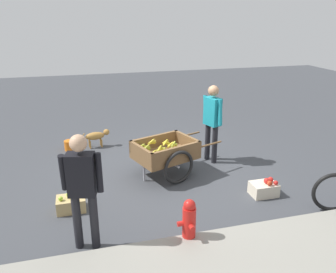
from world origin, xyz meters
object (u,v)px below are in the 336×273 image
(fruit_cart, at_px, (165,153))
(fire_hydrant, at_px, (189,222))
(dog, at_px, (97,136))
(plastic_bucket, at_px, (69,145))
(mixed_fruit_crate, at_px, (264,188))
(vendor_person, at_px, (212,117))
(bystander_person, at_px, (82,183))
(apple_crate, at_px, (71,203))

(fruit_cart, distance_m, fire_hydrant, 2.11)
(dog, xyz_separation_m, plastic_bucket, (0.62, 0.04, -0.16))
(dog, xyz_separation_m, mixed_fruit_crate, (-2.60, 3.01, -0.14))
(vendor_person, height_order, fire_hydrant, vendor_person)
(fire_hydrant, xyz_separation_m, mixed_fruit_crate, (-1.65, -0.91, -0.21))
(vendor_person, relative_size, dog, 2.40)
(bystander_person, bearing_deg, fire_hydrant, 167.63)
(plastic_bucket, bearing_deg, fruit_cart, 135.15)
(fruit_cart, xyz_separation_m, apple_crate, (1.74, 0.83, -0.31))
(apple_crate, bearing_deg, dog, -102.31)
(vendor_person, bearing_deg, apple_crate, 23.37)
(fruit_cart, bearing_deg, dog, -57.43)
(fruit_cart, xyz_separation_m, mixed_fruit_crate, (-1.43, 1.19, -0.32))
(apple_crate, bearing_deg, fire_hydrant, 140.19)
(fire_hydrant, height_order, apple_crate, fire_hydrant)
(apple_crate, bearing_deg, fruit_cart, -154.54)
(fruit_cart, xyz_separation_m, plastic_bucket, (1.79, -1.78, -0.33))
(dog, bearing_deg, bystander_person, 84.17)
(fire_hydrant, bearing_deg, apple_crate, -39.81)
(plastic_bucket, distance_m, apple_crate, 2.61)
(apple_crate, distance_m, bystander_person, 1.29)
(dog, relative_size, apple_crate, 1.52)
(fire_hydrant, relative_size, apple_crate, 1.52)
(fruit_cart, relative_size, mixed_fruit_crate, 4.11)
(fire_hydrant, bearing_deg, mixed_fruit_crate, -151.26)
(vendor_person, distance_m, apple_crate, 3.19)
(bystander_person, bearing_deg, plastic_bucket, -85.99)
(bystander_person, bearing_deg, apple_crate, -78.00)
(plastic_bucket, relative_size, bystander_person, 0.14)
(vendor_person, relative_size, apple_crate, 3.65)
(plastic_bucket, relative_size, apple_crate, 0.52)
(fruit_cart, bearing_deg, mixed_fruit_crate, 140.24)
(dog, relative_size, fire_hydrant, 1.00)
(plastic_bucket, height_order, mixed_fruit_crate, mixed_fruit_crate)
(plastic_bucket, bearing_deg, apple_crate, 90.96)
(apple_crate, height_order, mixed_fruit_crate, mixed_fruit_crate)
(dog, bearing_deg, fire_hydrant, 103.50)
(apple_crate, bearing_deg, bystander_person, 102.00)
(apple_crate, bearing_deg, vendor_person, -156.63)
(mixed_fruit_crate, relative_size, bystander_person, 0.28)
(fire_hydrant, height_order, plastic_bucket, fire_hydrant)
(vendor_person, height_order, mixed_fruit_crate, vendor_person)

